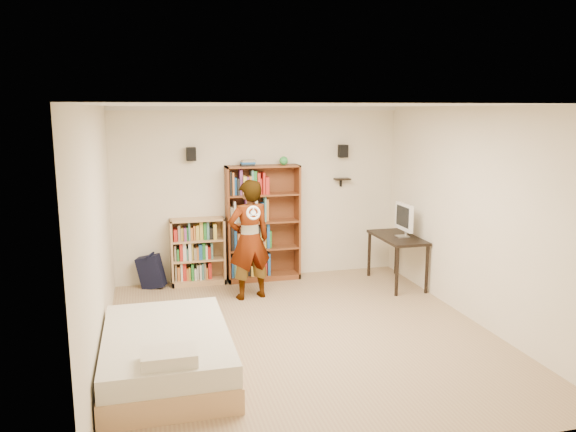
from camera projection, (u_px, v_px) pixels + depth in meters
name	position (u px, v px, depth m)	size (l,w,h in m)	color
ground	(302.00, 335.00, 6.70)	(4.50, 5.00, 0.01)	tan
room_shell	(303.00, 189.00, 6.37)	(4.52, 5.02, 2.71)	#F0E4CD
crown_molding	(303.00, 108.00, 6.20)	(4.50, 5.00, 0.06)	silver
speaker_left	(191.00, 154.00, 8.35)	(0.14, 0.12, 0.20)	black
speaker_right	(343.00, 151.00, 8.94)	(0.14, 0.12, 0.20)	black
wall_shelf	(342.00, 179.00, 9.03)	(0.25, 0.16, 0.03)	black
tall_bookshelf	(263.00, 223.00, 8.76)	(1.14, 0.33, 1.81)	brown
low_bookshelf	(198.00, 252.00, 8.59)	(0.82, 0.31, 1.02)	tan
computer_desk	(397.00, 260.00, 8.60)	(0.56, 1.11, 0.76)	black
imac	(403.00, 220.00, 8.44)	(0.10, 0.51, 0.51)	white
daybed	(167.00, 348.00, 5.67)	(1.26, 1.93, 0.57)	beige
person	(249.00, 240.00, 7.88)	(0.62, 0.41, 1.71)	black
wii_wheel	(253.00, 213.00, 7.50)	(0.19, 0.19, 0.03)	white
navy_bag	(151.00, 271.00, 8.45)	(0.38, 0.25, 0.51)	black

